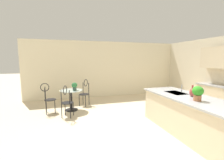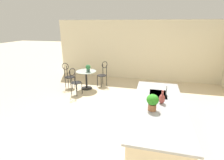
# 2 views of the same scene
# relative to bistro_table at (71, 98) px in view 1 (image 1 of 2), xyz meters

# --- Properties ---
(ground_plane) EXTENTS (40.00, 40.00, 0.00)m
(ground_plane) POSITION_rel_bistro_table_xyz_m (2.40, 1.87, -0.45)
(ground_plane) COLOR beige
(wall_left_window) EXTENTS (0.12, 7.80, 2.70)m
(wall_left_window) POSITION_rel_bistro_table_xyz_m (-1.86, 1.87, 0.90)
(wall_left_window) COLOR beige
(wall_left_window) RESTS_ON ground
(kitchen_island) EXTENTS (2.80, 1.06, 0.92)m
(kitchen_island) POSITION_rel_bistro_table_xyz_m (2.69, 2.72, 0.02)
(kitchen_island) COLOR beige
(kitchen_island) RESTS_ON ground
(bistro_table) EXTENTS (0.80, 0.80, 0.74)m
(bistro_table) POSITION_rel_bistro_table_xyz_m (0.00, 0.00, 0.00)
(bistro_table) COLOR black
(bistro_table) RESTS_ON ground
(chair_near_window) EXTENTS (0.52, 0.49, 1.04)m
(chair_near_window) POSITION_rel_bistro_table_xyz_m (0.69, -0.17, 0.13)
(chair_near_window) COLOR black
(chair_near_window) RESTS_ON ground
(chair_by_island) EXTENTS (0.53, 0.53, 1.04)m
(chair_by_island) POSITION_rel_bistro_table_xyz_m (-0.51, 0.55, 0.13)
(chair_by_island) COLOR black
(chair_by_island) RESTS_ON ground
(chair_toward_desk) EXTENTS (0.41, 0.50, 1.04)m
(chair_toward_desk) POSITION_rel_bistro_table_xyz_m (0.06, -0.76, 0.13)
(chair_toward_desk) COLOR black
(chair_toward_desk) RESTS_ON ground
(sink_faucet) EXTENTS (0.02, 0.02, 0.22)m
(sink_faucet) POSITION_rel_bistro_table_xyz_m (2.15, 2.90, 0.58)
(sink_faucet) COLOR #B2B5BA
(sink_faucet) RESTS_ON kitchen_island
(potted_plant_on_table) EXTENTS (0.20, 0.20, 0.28)m
(potted_plant_on_table) POSITION_rel_bistro_table_xyz_m (0.07, 0.12, 0.45)
(potted_plant_on_table) COLOR #385147
(potted_plant_on_table) RESTS_ON bistro_table
(potted_plant_counter_near) EXTENTS (0.23, 0.23, 0.33)m
(potted_plant_counter_near) POSITION_rel_bistro_table_xyz_m (3.00, 2.59, 0.66)
(potted_plant_counter_near) COLOR #9E603D
(potted_plant_counter_near) RESTS_ON kitchen_island
(vase_on_counter) EXTENTS (0.13, 0.13, 0.29)m
(vase_on_counter) POSITION_rel_bistro_table_xyz_m (2.65, 2.78, 0.58)
(vase_on_counter) COLOR #993D38
(vase_on_counter) RESTS_ON kitchen_island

